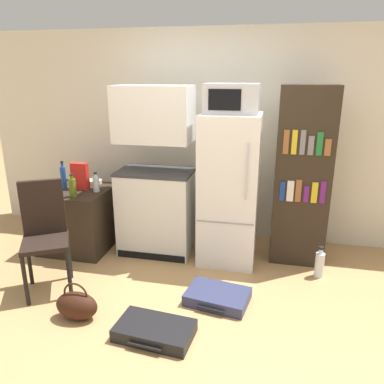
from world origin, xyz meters
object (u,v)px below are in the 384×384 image
Objects in this scene: kitchen_hutch at (156,180)px; bottle_olive_oil at (73,187)px; handbag at (77,305)px; chair at (44,227)px; bottle_blue_soda at (63,177)px; bottle_clear_short at (96,184)px; microwave at (232,99)px; suitcase_large_flat at (155,331)px; refrigerator at (229,190)px; water_bottle_front at (319,264)px; suitcase_small_flat at (218,297)px; cereal_box at (80,176)px; bowl at (94,182)px; bookshelf at (302,178)px.

kitchen_hutch reaches higher than bottle_olive_oil.
kitchen_hutch is 5.10× the size of handbag.
handbag is at bearing -69.22° from chair.
bottle_blue_soda reaches higher than bottle_clear_short.
suitcase_large_flat is (-0.39, -1.41, -1.67)m from microwave.
bottle_olive_oil is 0.40× the size of suitcase_large_flat.
microwave is 1.46× the size of handbag.
handbag is at bearing -73.15° from bottle_clear_short.
refrigerator is 4.38× the size of handbag.
water_bottle_front is at bearing 47.63° from suitcase_large_flat.
suitcase_small_flat is at bearing -26.75° from bottle_clear_short.
handbag reaches higher than suitcase_large_flat.
bottle_olive_oil is (-0.16, -0.22, 0.01)m from bottle_clear_short.
bottle_blue_soda is 0.20m from cereal_box.
bottle_clear_short is 0.87× the size of bottle_olive_oil.
refrigerator is at bearing 3.95° from bottle_clear_short.
bottle_clear_short is 0.66× the size of water_bottle_front.
handbag is at bearing -65.41° from cereal_box.
bottle_blue_soda is 0.88× the size of handbag.
bottle_olive_oil is at bearing -156.33° from kitchen_hutch.
cereal_box is at bearing -178.34° from microwave.
bottle_blue_soda is 0.54× the size of suitcase_small_flat.
bottle_blue_soda is 0.51× the size of suitcase_large_flat.
kitchen_hutch is at bearing 21.01° from chair.
kitchen_hutch is 0.66m from bottle_clear_short.
chair reaches higher than bowl.
chair reaches higher than suitcase_large_flat.
bowl is at bearing 173.66° from microwave.
bowl is 0.30× the size of suitcase_small_flat.
bottle_olive_oil is 1.81m from suitcase_large_flat.
water_bottle_front is at bearing -2.35° from bottle_clear_short.
bowl is 0.59× the size of cereal_box.
handbag is (-1.82, -1.46, -0.80)m from bookshelf.
suitcase_large_flat is at bearing -105.34° from refrigerator.
bottle_olive_oil is at bearing 117.69° from handbag.
kitchen_hutch is 1.91m from water_bottle_front.
microwave reaches higher than cereal_box.
refrigerator is (0.81, -0.03, -0.05)m from kitchen_hutch.
chair is at bearing -149.94° from microwave.
chair is at bearing -168.04° from suitcase_small_flat.
bookshelf reaches higher than bottle_blue_soda.
suitcase_small_flat is (-0.71, -0.98, -0.88)m from bookshelf.
cereal_box reaches higher than handbag.
bottle_blue_soda is at bearing -174.40° from kitchen_hutch.
bowl is at bearing 62.04° from chair.
bookshelf is 1.49m from suitcase_small_flat.
kitchen_hutch is 3.50× the size of microwave.
bottle_clear_short is at bearing -176.05° from refrigerator.
microwave is 1.88m from cereal_box.
water_bottle_front reaches higher than suitcase_large_flat.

